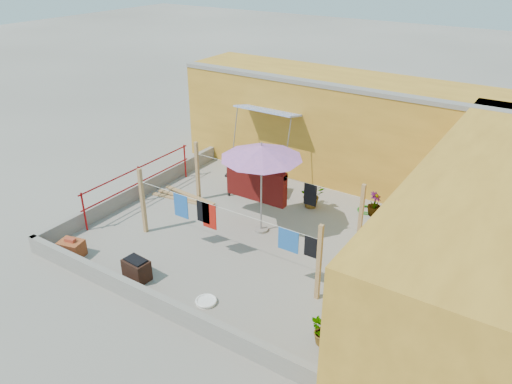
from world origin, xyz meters
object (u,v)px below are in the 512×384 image
(white_basin, at_px, (206,301))
(water_jug_a, at_px, (412,250))
(brick_stack, at_px, (72,248))
(outdoor_table, at_px, (252,175))
(patio_umbrella, at_px, (261,152))
(plant_back_a, at_px, (312,195))
(brazier, at_px, (137,269))
(water_jug_b, at_px, (384,219))
(green_hose, at_px, (366,210))

(white_basin, height_order, water_jug_a, water_jug_a)
(brick_stack, bearing_deg, water_jug_a, 33.05)
(outdoor_table, xyz_separation_m, white_basin, (1.99, -4.78, -0.59))
(water_jug_a, bearing_deg, white_basin, -126.86)
(patio_umbrella, height_order, plant_back_a, patio_umbrella)
(brick_stack, xyz_separation_m, water_jug_a, (6.87, 4.47, -0.05))
(patio_umbrella, relative_size, white_basin, 5.39)
(plant_back_a, bearing_deg, brick_stack, -124.12)
(outdoor_table, relative_size, brazier, 2.66)
(water_jug_a, bearing_deg, plant_back_a, 163.59)
(outdoor_table, distance_m, water_jug_b, 4.01)
(patio_umbrella, distance_m, brazier, 4.02)
(brazier, height_order, white_basin, brazier)
(patio_umbrella, distance_m, water_jug_a, 4.34)
(water_jug_a, xyz_separation_m, green_hose, (-1.78, 1.56, -0.13))
(brick_stack, height_order, plant_back_a, plant_back_a)
(outdoor_table, bearing_deg, water_jug_b, 6.06)
(white_basin, relative_size, water_jug_a, 1.24)
(water_jug_a, distance_m, water_jug_b, 1.56)
(brazier, xyz_separation_m, water_jug_b, (3.79, 5.37, -0.10))
(outdoor_table, xyz_separation_m, green_hose, (3.28, 0.88, -0.59))
(water_jug_b, bearing_deg, outdoor_table, -173.94)
(white_basin, distance_m, plant_back_a, 5.05)
(green_hose, relative_size, plant_back_a, 0.68)
(outdoor_table, height_order, brazier, outdoor_table)
(white_basin, bearing_deg, green_hose, 77.17)
(patio_umbrella, relative_size, water_jug_b, 6.75)
(brick_stack, xyz_separation_m, brazier, (1.98, 0.19, 0.05))
(white_basin, xyz_separation_m, green_hose, (1.29, 5.66, -0.01))
(brick_stack, distance_m, brazier, 1.99)
(outdoor_table, bearing_deg, patio_umbrella, -50.43)
(brazier, relative_size, plant_back_a, 0.82)
(outdoor_table, bearing_deg, plant_back_a, 8.11)
(patio_umbrella, relative_size, plant_back_a, 3.28)
(brick_stack, xyz_separation_m, white_basin, (3.80, 0.37, -0.17))
(water_jug_a, bearing_deg, water_jug_b, 135.06)
(green_hose, bearing_deg, white_basin, -102.83)
(outdoor_table, relative_size, water_jug_b, 4.48)
(patio_umbrella, height_order, outdoor_table, patio_umbrella)
(patio_umbrella, relative_size, brazier, 4.00)
(white_basin, distance_m, water_jug_b, 5.56)
(water_jug_a, relative_size, water_jug_b, 1.01)
(patio_umbrella, distance_m, white_basin, 3.86)
(water_jug_b, bearing_deg, patio_umbrella, -141.37)
(brick_stack, distance_m, plant_back_a, 6.54)
(green_hose, bearing_deg, plant_back_a, -156.54)
(patio_umbrella, xyz_separation_m, green_hose, (1.91, 2.53, -2.18))
(patio_umbrella, bearing_deg, brick_stack, -132.24)
(patio_umbrella, xyz_separation_m, water_jug_b, (2.59, 2.07, -2.06))
(brazier, bearing_deg, water_jug_a, 41.17)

